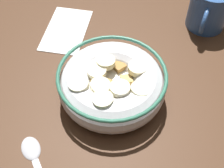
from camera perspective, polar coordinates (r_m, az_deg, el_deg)
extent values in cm
cube|color=#472B19|center=(52.99, 0.00, -2.67)|extent=(98.31, 98.31, 2.00)
cylinder|color=silver|center=(51.93, 0.00, -1.84)|extent=(9.57, 9.57, 0.60)
torus|color=silver|center=(49.91, 0.00, -0.12)|extent=(17.39, 17.39, 5.66)
torus|color=#337259|center=(47.94, 0.00, 1.74)|extent=(17.47, 17.47, 0.60)
cylinder|color=white|center=(49.43, 0.00, 0.32)|extent=(14.00, 14.00, 0.40)
cube|color=#B78947|center=(46.91, 3.00, -2.59)|extent=(2.21, 2.24, 0.91)
cube|color=#AD7F42|center=(50.63, 1.43, 3.27)|extent=(2.51, 2.51, 0.84)
cube|color=tan|center=(49.04, 2.70, 0.74)|extent=(2.61, 2.58, 1.06)
cube|color=tan|center=(49.29, -3.36, 0.98)|extent=(1.95, 2.04, 1.07)
cube|color=tan|center=(49.60, 5.88, 1.16)|extent=(2.60, 2.59, 0.98)
cube|color=tan|center=(50.76, 4.32, 3.30)|extent=(2.48, 2.50, 0.95)
cube|color=tan|center=(50.48, -2.74, 2.65)|extent=(2.49, 2.53, 1.06)
cube|color=tan|center=(46.59, 5.03, -3.39)|extent=(2.61, 2.61, 0.91)
cube|color=tan|center=(51.72, -3.12, 4.44)|extent=(2.41, 2.46, 1.01)
cube|color=tan|center=(47.80, -5.93, -1.05)|extent=(1.96, 1.99, 0.90)
cube|color=tan|center=(46.33, -2.13, -3.71)|extent=(2.19, 2.23, 0.94)
cube|color=#B78947|center=(48.49, -1.20, -0.03)|extent=(1.99, 1.90, 1.08)
cube|color=#B78947|center=(47.21, -0.72, -1.60)|extent=(2.20, 2.25, 0.98)
cube|color=tan|center=(50.63, -5.09, 3.01)|extent=(2.60, 2.62, 1.00)
cube|color=#B78947|center=(47.82, 1.75, -0.88)|extent=(2.58, 2.55, 0.99)
cube|color=#AD7F42|center=(46.78, -4.27, -2.79)|extent=(2.33, 2.37, 0.96)
cylinder|color=beige|center=(49.70, -1.19, 4.10)|extent=(4.44, 4.38, 1.40)
cylinder|color=beige|center=(47.05, -2.18, -0.39)|extent=(4.18, 4.23, 1.30)
cylinder|color=#F9EFC6|center=(46.10, 1.46, -0.82)|extent=(3.83, 3.82, 1.09)
cylinder|color=#F4EABC|center=(44.83, -1.70, -2.93)|extent=(3.91, 3.93, 1.16)
cylinder|color=beige|center=(49.27, 4.75, 2.96)|extent=(3.97, 3.97, 1.05)
cylinder|color=#F9EFC6|center=(48.62, -3.04, 2.18)|extent=(4.47, 4.44, 1.44)
cylinder|color=#F9EFC6|center=(46.87, -6.16, -0.17)|extent=(4.30, 4.36, 1.31)
cylinder|color=beige|center=(46.64, 5.28, -1.10)|extent=(3.59, 3.58, 1.53)
ellipsoid|color=#B7B7BC|center=(48.23, -14.84, -11.22)|extent=(4.81, 4.95, 0.80)
cylinder|color=#335999|center=(64.59, 17.48, 13.27)|extent=(7.74, 7.74, 8.25)
torus|color=#335999|center=(61.51, 16.74, 11.27)|extent=(5.42, 0.80, 5.42)
cube|color=white|center=(63.59, -8.43, 9.90)|extent=(14.62, 10.57, 0.30)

